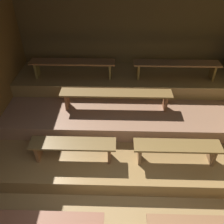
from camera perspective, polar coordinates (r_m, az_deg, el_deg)
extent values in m
cube|color=olive|center=(5.19, 2.74, -9.54)|extent=(6.03, 5.39, 0.08)
cube|color=brown|center=(6.32, 2.92, 15.38)|extent=(6.03, 0.06, 2.74)
cube|color=olive|center=(5.48, 2.74, -3.56)|extent=(5.23, 3.39, 0.31)
cube|color=#956C51|center=(5.70, 2.78, 2.24)|extent=(5.23, 2.35, 0.31)
cube|color=olive|center=(6.00, 2.82, 7.76)|extent=(5.23, 1.23, 0.31)
cube|color=brown|center=(3.92, -15.68, -24.17)|extent=(1.70, 0.33, 0.04)
cube|color=brown|center=(4.37, -9.45, -7.51)|extent=(1.57, 0.33, 0.04)
cube|color=brown|center=(4.68, -17.29, -8.86)|extent=(0.05, 0.27, 0.37)
cube|color=brown|center=(4.45, -0.63, -9.62)|extent=(0.05, 0.27, 0.37)
cube|color=brown|center=(4.43, 15.48, -7.83)|extent=(1.57, 0.33, 0.04)
cube|color=brown|center=(4.47, 6.65, -9.71)|extent=(0.05, 0.27, 0.37)
cube|color=brown|center=(4.78, 22.91, -9.35)|extent=(0.05, 0.27, 0.37)
cube|color=brown|center=(5.05, 0.97, 4.57)|extent=(2.38, 0.33, 0.04)
cube|color=brown|center=(5.28, -10.76, 2.82)|extent=(0.05, 0.27, 0.37)
cube|color=brown|center=(5.26, 12.69, 2.43)|extent=(0.05, 0.27, 0.37)
cube|color=brown|center=(5.71, -9.47, 11.78)|extent=(1.99, 0.33, 0.04)
cube|color=brown|center=(6.02, -17.58, 9.76)|extent=(0.05, 0.27, 0.37)
cube|color=brown|center=(5.71, -0.47, 10.00)|extent=(0.05, 0.27, 0.37)
cube|color=brown|center=(5.77, 15.32, 11.24)|extent=(1.99, 0.33, 0.04)
cube|color=brown|center=(5.72, 6.34, 9.85)|extent=(0.05, 0.27, 0.37)
cube|color=brown|center=(6.12, 23.06, 8.92)|extent=(0.05, 0.27, 0.37)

